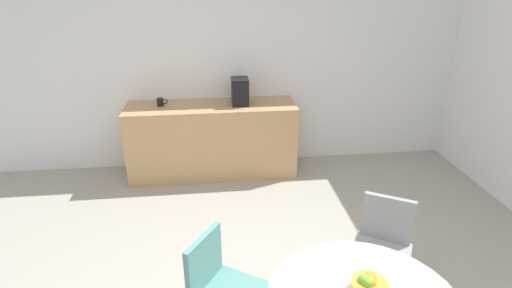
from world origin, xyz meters
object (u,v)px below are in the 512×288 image
object	(u,v)px
chair_teal	(217,279)
coffee_maker	(240,91)
fruit_bowl	(369,285)
mug_white	(160,102)
chair_gray	(384,238)

from	to	relation	value
chair_teal	coffee_maker	world-z (taller)	coffee_maker
fruit_bowl	mug_white	xyz separation A→B (m)	(-1.42, 3.04, 0.15)
chair_teal	chair_gray	xyz separation A→B (m)	(1.28, 0.30, 0.00)
chair_gray	fruit_bowl	xyz separation A→B (m)	(-0.44, -0.75, 0.27)
chair_teal	mug_white	xyz separation A→B (m)	(-0.59, 2.59, 0.43)
fruit_bowl	coffee_maker	world-z (taller)	coffee_maker
mug_white	coffee_maker	size ratio (longest dim) A/B	0.40
mug_white	coffee_maker	world-z (taller)	coffee_maker
mug_white	coffee_maker	distance (m)	0.96
fruit_bowl	mug_white	bearing A→B (deg)	115.10
mug_white	chair_gray	bearing A→B (deg)	-50.90
fruit_bowl	mug_white	distance (m)	3.36
chair_teal	fruit_bowl	xyz separation A→B (m)	(0.84, -0.45, 0.27)
chair_gray	chair_teal	bearing A→B (deg)	-166.92
chair_teal	chair_gray	distance (m)	1.31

